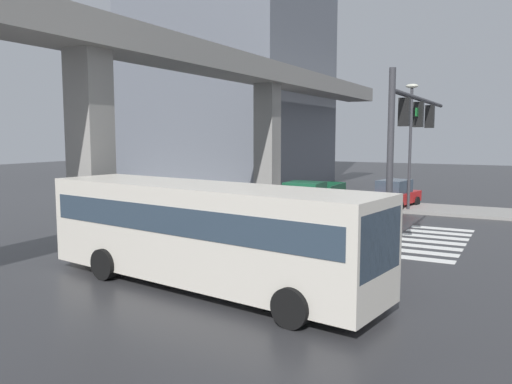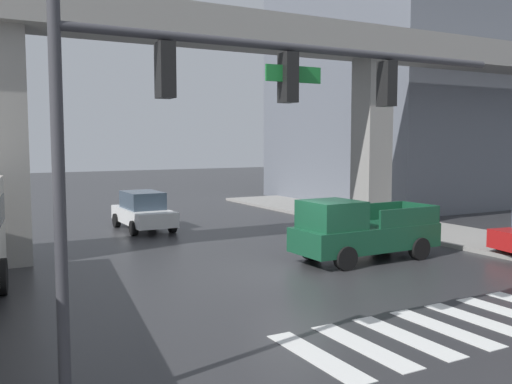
{
  "view_description": "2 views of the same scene",
  "coord_description": "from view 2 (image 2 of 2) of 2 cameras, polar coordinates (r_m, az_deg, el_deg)",
  "views": [
    {
      "loc": [
        -22.04,
        -9.24,
        4.41
      ],
      "look_at": [
        1.56,
        3.22,
        1.45
      ],
      "focal_mm": 36.35,
      "sensor_mm": 36.0,
      "label": 1
    },
    {
      "loc": [
        -9.25,
        -14.23,
        4.02
      ],
      "look_at": [
        0.52,
        3.51,
        2.18
      ],
      "focal_mm": 39.97,
      "sensor_mm": 36.0,
      "label": 2
    }
  ],
  "objects": [
    {
      "name": "ground_plane",
      "position": [
        17.45,
        4.12,
        -8.13
      ],
      "size": [
        120.0,
        120.0,
        0.0
      ],
      "primitive_type": "plane",
      "color": "#2D2D30"
    },
    {
      "name": "crosswalk_stripes",
      "position": [
        13.16,
        18.29,
        -12.83
      ],
      "size": [
        7.15,
        2.8,
        0.01
      ],
      "color": "silver",
      "rests_on": "ground"
    },
    {
      "name": "elevated_overpass",
      "position": [
        22.12,
        -3.84,
        14.46
      ],
      "size": [
        55.22,
        2.41,
        8.79
      ],
      "color": "gray",
      "rests_on": "ground"
    },
    {
      "name": "sidewalk_east",
      "position": [
        24.96,
        19.74,
        -4.2
      ],
      "size": [
        4.0,
        36.0,
        0.15
      ],
      "primitive_type": "cube",
      "color": "gray",
      "rests_on": "ground"
    },
    {
      "name": "pickup_truck",
      "position": [
        19.32,
        10.25,
        -3.91
      ],
      "size": [
        5.14,
        2.17,
        2.08
      ],
      "color": "#14472D",
      "rests_on": "ground"
    },
    {
      "name": "sedan_white",
      "position": [
        26.09,
        -11.23,
        -1.87
      ],
      "size": [
        1.98,
        4.31,
        1.72
      ],
      "color": "silver",
      "rests_on": "ground"
    },
    {
      "name": "traffic_signal_mast",
      "position": [
        9.31,
        -2.86,
        8.53
      ],
      "size": [
        8.69,
        0.32,
        6.2
      ],
      "color": "#38383D",
      "rests_on": "ground"
    },
    {
      "name": "street_lamp_mid_block",
      "position": [
        26.85,
        11.46,
        6.25
      ],
      "size": [
        0.44,
        0.7,
        7.24
      ],
      "color": "#38383D",
      "rests_on": "ground"
    }
  ]
}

